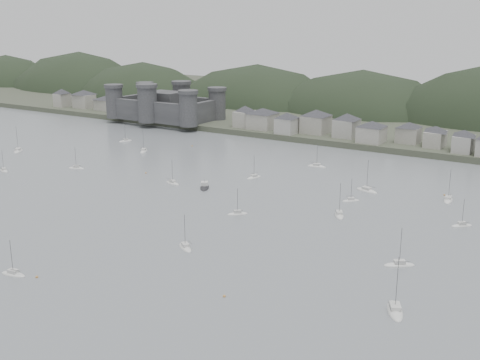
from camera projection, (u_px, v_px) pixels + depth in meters
The scene contains 9 objects.
ground at pixel (79, 269), 148.46m from camera, with size 900.00×900.00×0.00m, color slate.
far_shore_land at pixel (420, 113), 388.13m from camera, with size 900.00×250.00×3.00m, color #383D2D.
forested_ridge at pixel (415, 139), 368.13m from camera, with size 851.55×103.94×102.57m.
castle at pixel (165, 105), 354.21m from camera, with size 66.00×43.00×20.00m.
waterfront_town at pixel (462, 138), 269.14m from camera, with size 451.48×28.46×12.92m.
sailboat_lead at pixel (4, 171), 244.42m from camera, with size 7.27×4.22×9.50m.
moored_fleet at pixel (202, 200), 204.32m from camera, with size 239.52×154.89×13.60m.
motor_launch_far at pixel (205, 187), 219.95m from camera, with size 7.44×9.41×4.14m.
mooring_buoys at pixel (202, 208), 195.95m from camera, with size 179.43×144.61×0.70m.
Camera 1 is at (107.94, -94.21, 60.32)m, focal length 44.38 mm.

